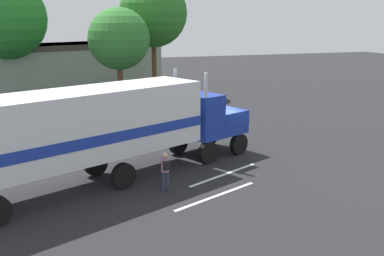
{
  "coord_description": "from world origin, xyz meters",
  "views": [
    {
      "loc": [
        -8.73,
        -21.36,
        6.91
      ],
      "look_at": [
        -1.53,
        -0.69,
        1.6
      ],
      "focal_mm": 42.04,
      "sensor_mm": 36.0,
      "label": 1
    }
  ],
  "objects": [
    {
      "name": "tree_right",
      "position": [
        -2.36,
        14.43,
        5.4
      ],
      "size": [
        4.87,
        4.87,
        7.86
      ],
      "color": "brown",
      "rests_on": "ground_plane"
    },
    {
      "name": "building_backdrop",
      "position": [
        -7.77,
        24.12,
        2.5
      ],
      "size": [
        24.23,
        15.14,
        4.59
      ],
      "color": "gray",
      "rests_on": "ground_plane"
    },
    {
      "name": "person_bystander",
      "position": [
        -4.01,
        -4.49,
        0.89
      ],
      "size": [
        0.34,
        0.45,
        1.63
      ],
      "color": "#2D3347",
      "rests_on": "ground_plane"
    },
    {
      "name": "tree_left",
      "position": [
        -10.85,
        20.18,
        6.99
      ],
      "size": [
        6.93,
        6.93,
        10.47
      ],
      "color": "brown",
      "rests_on": "ground_plane"
    },
    {
      "name": "lane_stripe_mid",
      "position": [
        -2.25,
        -5.74,
        0.01
      ],
      "size": [
        4.11,
        1.88,
        0.01
      ],
      "primitive_type": "cube",
      "rotation": [
        0.0,
        0.0,
        0.41
      ],
      "color": "silver",
      "rests_on": "ground_plane"
    },
    {
      "name": "semi_truck",
      "position": [
        -5.94,
        -2.61,
        2.52
      ],
      "size": [
        13.95,
        8.03,
        4.5
      ],
      "color": "#193399",
      "rests_on": "ground_plane"
    },
    {
      "name": "tree_center",
      "position": [
        1.72,
        19.34,
        7.44
      ],
      "size": [
        6.16,
        6.16,
        10.55
      ],
      "color": "brown",
      "rests_on": "ground_plane"
    },
    {
      "name": "ground_plane",
      "position": [
        0.0,
        0.0,
        0.0
      ],
      "size": [
        120.0,
        120.0,
        0.0
      ],
      "primitive_type": "plane",
      "color": "#232326"
    },
    {
      "name": "lane_stripe_near",
      "position": [
        -0.98,
        -3.5,
        0.01
      ],
      "size": [
        4.04,
        2.05,
        0.01
      ],
      "primitive_type": "cube",
      "rotation": [
        0.0,
        0.0,
        0.45
      ],
      "color": "silver",
      "rests_on": "ground_plane"
    }
  ]
}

